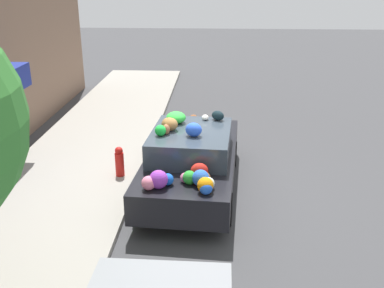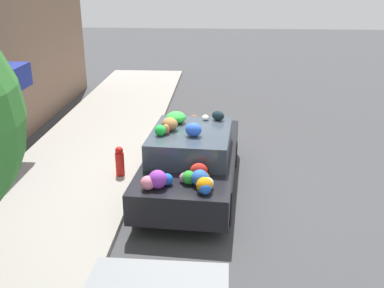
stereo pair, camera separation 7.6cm
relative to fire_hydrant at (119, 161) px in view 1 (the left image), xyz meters
name	(u,v)px [view 1 (the left image)]	position (x,y,z in m)	size (l,w,h in m)	color
ground_plane	(186,188)	(-0.35, -1.54, -0.46)	(60.00, 60.00, 0.00)	#424244
sidewalk_curb	(66,183)	(-0.35, 1.16, -0.40)	(24.00, 3.20, 0.12)	#9E998E
fire_hydrant	(119,161)	(0.00, 0.00, 0.00)	(0.20, 0.20, 0.70)	red
art_car	(192,159)	(-0.44, -1.66, 0.29)	(4.55, 2.12, 1.70)	black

